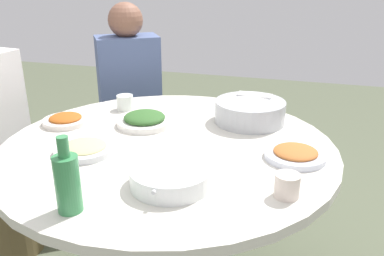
% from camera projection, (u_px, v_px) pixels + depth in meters
% --- Properties ---
extents(round_dining_table, '(1.25, 1.25, 0.76)m').
position_uv_depth(round_dining_table, '(168.00, 166.00, 1.58)').
color(round_dining_table, '#99999E').
rests_on(round_dining_table, ground).
extents(rice_bowl, '(0.30, 0.30, 0.10)m').
position_uv_depth(rice_bowl, '(250.00, 111.00, 1.75)').
color(rice_bowl, '#B2B5BA').
rests_on(rice_bowl, round_dining_table).
extents(soup_bowl, '(0.25, 0.27, 0.06)m').
position_uv_depth(soup_bowl, '(171.00, 177.00, 1.25)').
color(soup_bowl, white).
rests_on(soup_bowl, round_dining_table).
extents(dish_noodles, '(0.21, 0.21, 0.04)m').
position_uv_depth(dish_noodles, '(84.00, 148.00, 1.47)').
color(dish_noodles, silver).
rests_on(dish_noodles, round_dining_table).
extents(dish_stirfry, '(0.19, 0.19, 0.04)m').
position_uv_depth(dish_stirfry, '(66.00, 120.00, 1.74)').
color(dish_stirfry, silver).
rests_on(dish_stirfry, round_dining_table).
extents(dish_greens, '(0.23, 0.23, 0.06)m').
position_uv_depth(dish_greens, '(145.00, 120.00, 1.72)').
color(dish_greens, white).
rests_on(dish_greens, round_dining_table).
extents(dish_tofu_braise, '(0.21, 0.21, 0.04)m').
position_uv_depth(dish_tofu_braise, '(295.00, 154.00, 1.43)').
color(dish_tofu_braise, silver).
rests_on(dish_tofu_braise, round_dining_table).
extents(green_bottle, '(0.07, 0.07, 0.22)m').
position_uv_depth(green_bottle, '(67.00, 182.00, 1.10)').
color(green_bottle, '#38854D').
rests_on(green_bottle, round_dining_table).
extents(tea_cup_near, '(0.07, 0.07, 0.07)m').
position_uv_depth(tea_cup_near, '(287.00, 186.00, 1.18)').
color(tea_cup_near, beige).
rests_on(tea_cup_near, round_dining_table).
extents(tea_cup_far, '(0.08, 0.08, 0.07)m').
position_uv_depth(tea_cup_far, '(125.00, 102.00, 1.91)').
color(tea_cup_far, white).
rests_on(tea_cup_far, round_dining_table).
extents(stool_for_diner_left, '(0.35, 0.35, 0.45)m').
position_uv_depth(stool_for_diner_left, '(4.00, 211.00, 2.09)').
color(stool_for_diner_left, brown).
rests_on(stool_for_diner_left, ground).
extents(stool_for_diner_right, '(0.34, 0.34, 0.45)m').
position_uv_depth(stool_for_diner_right, '(134.00, 167.00, 2.55)').
color(stool_for_diner_right, brown).
rests_on(stool_for_diner_right, ground).
extents(diner_right, '(0.45, 0.46, 0.76)m').
position_uv_depth(diner_right, '(129.00, 82.00, 2.35)').
color(diner_right, '#2D333D').
rests_on(diner_right, stool_for_diner_right).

